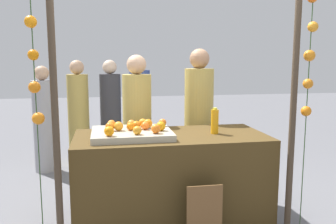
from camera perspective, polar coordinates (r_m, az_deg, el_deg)
ground_plane at (r=3.65m, az=0.44°, el=-16.91°), size 24.00×24.00×0.00m
stall_counter at (r=3.49m, az=0.45°, el=-10.58°), size 1.84×0.86×0.85m
orange_tray at (r=3.31m, az=-5.96°, el=-3.50°), size 0.74×0.61×0.06m
orange_0 at (r=3.29m, az=-6.16°, el=-2.37°), size 0.07×0.07×0.07m
orange_1 at (r=3.25m, az=-1.18°, el=-2.33°), size 0.09×0.09×0.09m
orange_2 at (r=3.35m, az=-5.20°, el=-2.12°), size 0.08×0.08×0.08m
orange_3 at (r=3.10m, az=-5.07°, el=-3.00°), size 0.08×0.08×0.08m
orange_4 at (r=3.29m, az=-8.09°, el=-2.30°), size 0.09×0.09×0.09m
orange_5 at (r=3.14m, az=-2.01°, el=-2.75°), size 0.09×0.09×0.09m
orange_6 at (r=3.45m, az=-4.14°, el=-1.77°), size 0.08×0.08×0.08m
orange_7 at (r=3.40m, az=-6.03°, el=-1.95°), size 0.08×0.08×0.08m
orange_8 at (r=3.31m, az=-3.76°, el=-2.24°), size 0.08×0.08×0.08m
orange_9 at (r=3.43m, az=-9.23°, el=-1.94°), size 0.08×0.08×0.08m
orange_10 at (r=3.06m, az=-9.60°, el=-3.11°), size 0.09×0.09×0.09m
orange_11 at (r=3.29m, az=-9.49°, el=-2.38°), size 0.08×0.08×0.08m
orange_12 at (r=3.48m, az=-0.90°, el=-1.73°), size 0.08×0.08×0.08m
orange_13 at (r=3.39m, az=-3.30°, el=-1.90°), size 0.09×0.09×0.09m
juice_bottle at (r=3.44m, az=7.65°, el=-1.53°), size 0.07×0.07×0.26m
chalkboard_sign at (r=3.05m, az=5.93°, el=-16.75°), size 0.31×0.03×0.56m
vendor_left at (r=4.02m, az=-5.04°, el=-3.17°), size 0.33×0.33×1.63m
vendor_right at (r=4.16m, az=5.03°, el=-2.30°), size 0.34×0.34×1.70m
crowd_person_0 at (r=5.43m, az=-14.40°, el=-0.65°), size 0.31×0.31×1.57m
crowd_person_1 at (r=5.65m, az=-4.62°, el=0.21°), size 0.33×0.33×1.63m
crowd_person_2 at (r=5.40m, az=-9.33°, el=-0.54°), size 0.32×0.32×1.57m
crowd_person_3 at (r=6.00m, az=5.04°, el=0.60°), size 0.32×0.32×1.61m
crowd_person_4 at (r=5.20m, az=-19.59°, el=-1.68°), size 0.30×0.30×1.49m
canopy_post_left at (r=2.83m, az=-17.97°, el=-0.25°), size 0.06×0.06×2.31m
canopy_post_right at (r=3.23m, az=19.79°, el=0.71°), size 0.06×0.06×2.31m
garland_strand_left at (r=2.81m, az=-21.06°, el=7.45°), size 0.11×0.10×2.18m
garland_strand_right at (r=3.25m, az=22.12°, el=8.15°), size 0.11×0.10×2.18m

